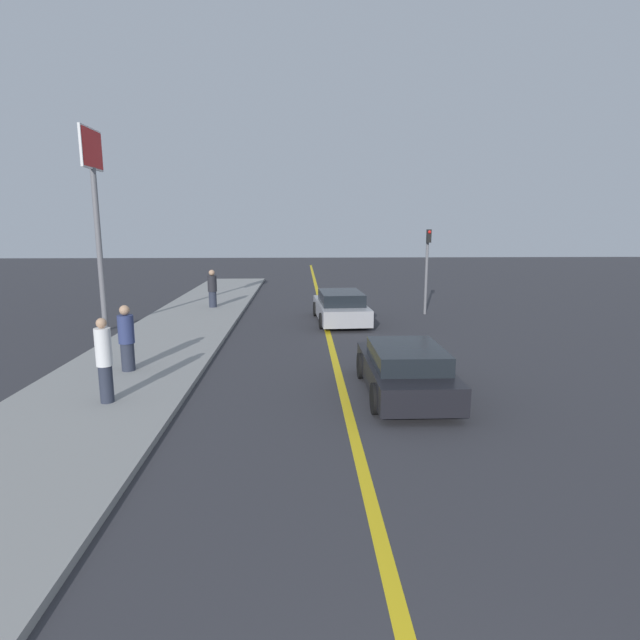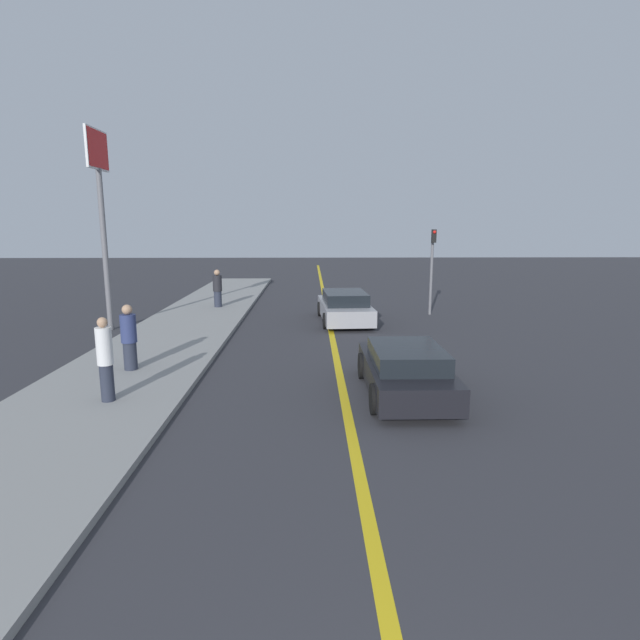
{
  "view_description": "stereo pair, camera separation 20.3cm",
  "coord_description": "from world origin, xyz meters",
  "views": [
    {
      "loc": [
        -0.95,
        -1.12,
        3.79
      ],
      "look_at": [
        -0.54,
        9.79,
        1.73
      ],
      "focal_mm": 28.0,
      "sensor_mm": 36.0,
      "label": 1
    },
    {
      "loc": [
        -0.75,
        -1.13,
        3.79
      ],
      "look_at": [
        -0.54,
        9.79,
        1.73
      ],
      "focal_mm": 28.0,
      "sensor_mm": 36.0,
      "label": 2
    }
  ],
  "objects": [
    {
      "name": "pedestrian_far_standing",
      "position": [
        -5.0,
        21.64,
        0.98
      ],
      "size": [
        0.41,
        0.41,
        1.71
      ],
      "color": "#282D3D",
      "rests_on": "sidewalk_left"
    },
    {
      "name": "road_center_line",
      "position": [
        0.0,
        18.0,
        0.0
      ],
      "size": [
        0.2,
        60.0,
        0.01
      ],
      "color": "gold",
      "rests_on": "ground_plane"
    },
    {
      "name": "sidewalk_left",
      "position": [
        -5.44,
        17.13,
        0.07
      ],
      "size": [
        3.8,
        34.26,
        0.13
      ],
      "color": "gray",
      "rests_on": "ground_plane"
    },
    {
      "name": "roadside_sign",
      "position": [
        -8.18,
        17.18,
        5.22
      ],
      "size": [
        0.2,
        1.74,
        7.12
      ],
      "color": "slate",
      "rests_on": "ground_plane"
    },
    {
      "name": "pedestrian_mid_group",
      "position": [
        -5.41,
        11.44,
        0.98
      ],
      "size": [
        0.39,
        0.39,
        1.7
      ],
      "color": "#282D3D",
      "rests_on": "sidewalk_left"
    },
    {
      "name": "car_ahead_center",
      "position": [
        0.62,
        18.51,
        0.6
      ],
      "size": [
        2.13,
        4.55,
        1.24
      ],
      "rotation": [
        0.0,
        0.0,
        0.06
      ],
      "color": "#9E9EA3",
      "rests_on": "ground_plane"
    },
    {
      "name": "pedestrian_near_curb",
      "position": [
        -5.06,
        9.08,
        1.04
      ],
      "size": [
        0.33,
        0.33,
        1.81
      ],
      "color": "#282D3D",
      "rests_on": "sidewalk_left"
    },
    {
      "name": "traffic_light",
      "position": [
        4.45,
        20.12,
        2.27
      ],
      "size": [
        0.18,
        0.4,
        3.65
      ],
      "color": "slate",
      "rests_on": "ground_plane"
    },
    {
      "name": "car_near_right_lane",
      "position": [
        1.4,
        9.71,
        0.57
      ],
      "size": [
        1.86,
        3.96,
        1.16
      ],
      "rotation": [
        0.0,
        0.0,
        0.0
      ],
      "color": "black",
      "rests_on": "ground_plane"
    }
  ]
}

